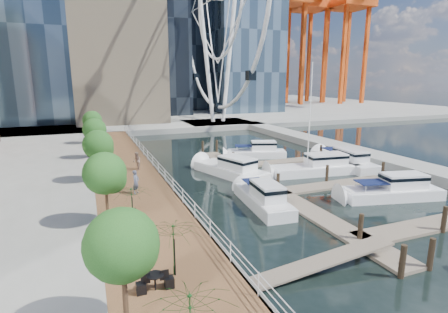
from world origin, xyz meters
name	(u,v)px	position (x,y,z in m)	size (l,w,h in m)	color
ground	(300,236)	(0.00, 0.00, 0.00)	(520.00, 520.00, 0.00)	black
boardwalk	(128,181)	(-9.00, 15.00, 0.50)	(6.00, 60.00, 1.00)	brown
seawall	(160,178)	(-6.00, 15.00, 0.50)	(0.25, 60.00, 1.00)	#595954
land_far	(125,108)	(0.00, 102.00, 0.50)	(200.00, 114.00, 1.00)	gray
breakwater	(342,149)	(20.00, 20.00, 0.50)	(4.00, 60.00, 1.00)	gray
pier	(218,124)	(14.00, 52.00, 0.50)	(14.00, 12.00, 1.00)	gray
railing	(158,168)	(-6.10, 15.00, 1.52)	(0.10, 60.00, 1.05)	white
floating_docks	(312,177)	(7.97, 9.98, 0.49)	(16.00, 34.00, 2.60)	#6D6051
port_cranes	(312,51)	(67.67, 95.67, 20.00)	(40.00, 52.00, 38.00)	#D84C14
street_trees	(98,145)	(-11.40, 14.00, 4.29)	(2.60, 42.60, 4.60)	#3F2B1C
cafe_tables	(139,262)	(-10.40, -2.00, 1.37)	(2.50, 13.70, 0.74)	black
yacht_foreground	(391,199)	(11.15, 3.26, 0.00)	(2.45, 9.14, 2.15)	white
pedestrian_near	(136,182)	(-8.94, 9.52, 1.95)	(0.69, 0.45, 1.89)	#53596E
pedestrian_mid	(137,161)	(-7.84, 17.02, 1.89)	(0.87, 0.68, 1.79)	gray
pedestrian_far	(104,139)	(-10.16, 31.96, 1.85)	(1.00, 0.42, 1.71)	#2F343B
moored_yachts	(309,176)	(8.88, 11.63, 0.00)	(18.63, 32.60, 11.50)	white
cafe_seating	(162,252)	(-9.51, -3.22, 2.28)	(4.54, 15.21, 2.64)	#0F3913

